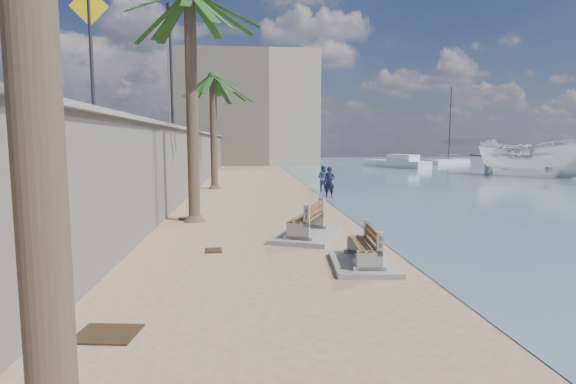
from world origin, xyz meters
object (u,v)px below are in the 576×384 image
yacht_near (520,165)px  sailboat_west (448,162)px  palm_back (213,78)px  boat_cruiser (534,156)px  bench_far (306,223)px  person_a (329,180)px  bench_near (364,250)px  person_b (323,177)px  yacht_far (396,164)px

yacht_near → sailboat_west: bearing=57.4°
palm_back → boat_cruiser: 27.18m
bench_far → boat_cruiser: bearing=45.1°
boat_cruiser → sailboat_west: (2.70, 21.73, -1.42)m
boat_cruiser → sailboat_west: bearing=49.3°
person_a → bench_near: bearing=-69.9°
palm_back → yacht_near: palm_back is taller
person_b → yacht_far: (12.38, 23.62, -0.51)m
palm_back → yacht_far: palm_back is taller
bench_far → yacht_near: bearing=50.2°
bench_near → person_b: bearing=83.8°
palm_back → person_b: palm_back is taller
bench_near → yacht_far: 41.98m
bench_near → person_a: (1.56, 12.93, 0.54)m
person_a → yacht_far: bearing=91.7°
bench_far → person_b: 13.02m
bench_far → person_b: (2.67, 12.74, 0.40)m
palm_back → person_b: bearing=-17.2°
palm_back → person_a: size_ratio=4.15×
sailboat_west → yacht_near: bearing=-65.8°
palm_back → yacht_near: bearing=31.3°
bench_near → person_b: person_b is taller
bench_near → sailboat_west: 52.53m
person_b → boat_cruiser: boat_cruiser is taller
bench_near → sailboat_west: (23.69, 46.89, -0.06)m
palm_back → sailboat_west: sailboat_west is taller
sailboat_west → bench_far: bearing=-119.4°
bench_near → sailboat_west: size_ratio=0.22×
palm_back → yacht_far: bearing=48.9°
bench_near → yacht_near: (27.82, 37.71, -0.04)m
palm_back → bench_far: bearing=-75.5°
bench_far → boat_cruiser: (21.92, 21.97, 1.28)m
person_a → boat_cruiser: boat_cruiser is taller
yacht_near → sailboat_west: size_ratio=1.08×
bench_near → boat_cruiser: bearing=50.2°
bench_far → yacht_far: (15.05, 36.36, -0.11)m
bench_far → person_a: 10.07m
person_a → person_b: person_a is taller
yacht_near → person_a: bearing=166.5°
palm_back → person_a: (6.29, -5.00, -5.80)m
bench_far → yacht_far: size_ratio=0.36×
person_b → yacht_near: (26.08, 21.79, -0.51)m
bench_near → yacht_near: size_ratio=0.20×
yacht_far → sailboat_west: (9.57, 7.35, -0.03)m
yacht_far → yacht_near: bearing=-126.5°
sailboat_west → boat_cruiser: bearing=-97.1°
yacht_near → yacht_far: same height
bench_far → sailboat_west: bearing=60.6°
yacht_near → yacht_far: 13.82m
bench_far → yacht_near: 44.93m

